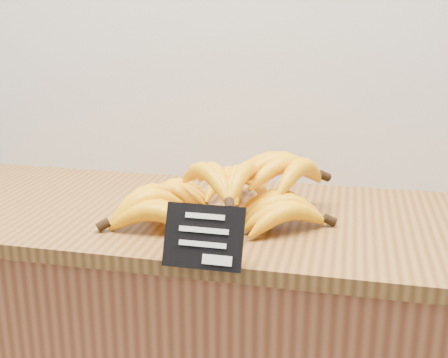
# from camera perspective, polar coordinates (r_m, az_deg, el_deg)

# --- Properties ---
(counter_top) EXTENTS (1.44, 0.54, 0.03)m
(counter_top) POSITION_cam_1_polar(r_m,az_deg,el_deg) (1.23, 0.52, -4.03)
(counter_top) COLOR brown
(counter_top) RESTS_ON counter
(chalkboard_sign) EXTENTS (0.14, 0.05, 0.10)m
(chalkboard_sign) POSITION_cam_1_polar(r_m,az_deg,el_deg) (0.96, -2.09, -5.90)
(chalkboard_sign) COLOR black
(chalkboard_sign) RESTS_ON counter_top
(banana_pile) EXTENTS (0.47, 0.36, 0.12)m
(banana_pile) POSITION_cam_1_polar(r_m,az_deg,el_deg) (1.18, 0.43, -1.38)
(banana_pile) COLOR #F2AD09
(banana_pile) RESTS_ON counter_top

